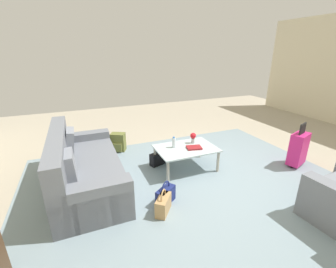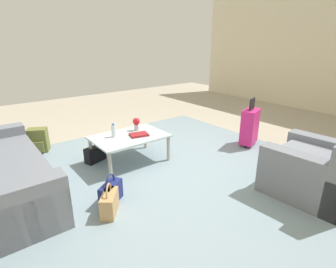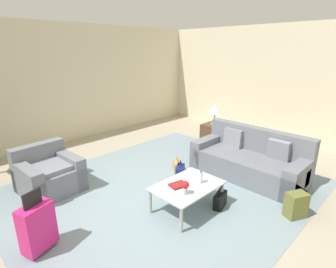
{
  "view_description": "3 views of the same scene",
  "coord_description": "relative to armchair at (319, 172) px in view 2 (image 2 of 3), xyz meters",
  "views": [
    {
      "loc": [
        2.13,
        2.82,
        2.06
      ],
      "look_at": [
        0.97,
        0.02,
        0.94
      ],
      "focal_mm": 24.0,
      "sensor_mm": 36.0,
      "label": 1
    },
    {
      "loc": [
        2.21,
        2.75,
        1.75
      ],
      "look_at": [
        0.24,
        0.23,
        0.62
      ],
      "focal_mm": 28.0,
      "sensor_mm": 36.0,
      "label": 2
    },
    {
      "loc": [
        -2.37,
        -2.85,
        2.43
      ],
      "look_at": [
        0.91,
        0.44,
        0.93
      ],
      "focal_mm": 28.0,
      "sensor_mm": 36.0,
      "label": 3
    }
  ],
  "objects": [
    {
      "name": "coffee_table",
      "position": [
        1.3,
        -2.17,
        0.09
      ],
      "size": [
        1.08,
        0.74,
        0.42
      ],
      "color": "silver",
      "rests_on": "ground"
    },
    {
      "name": "handbag_tan",
      "position": [
        2.13,
        -1.19,
        -0.16
      ],
      "size": [
        0.31,
        0.34,
        0.36
      ],
      "color": "tan",
      "rests_on": "ground"
    },
    {
      "name": "wall_left",
      "position": [
        -4.16,
        -1.67,
        1.26
      ],
      "size": [
        0.12,
        8.0,
        3.1
      ],
      "primitive_type": "cube",
      "color": "beige",
      "rests_on": "ground"
    },
    {
      "name": "flower_vase",
      "position": [
        1.08,
        -2.32,
        0.26
      ],
      "size": [
        0.11,
        0.11,
        0.21
      ],
      "color": "#B2B7BC",
      "rests_on": "coffee_table"
    },
    {
      "name": "coffee_table_book",
      "position": [
        1.18,
        -2.09,
        0.15
      ],
      "size": [
        0.3,
        0.24,
        0.03
      ],
      "primitive_type": "cube",
      "rotation": [
        0.0,
        0.0,
        -0.22
      ],
      "color": "maroon",
      "rests_on": "coffee_table"
    },
    {
      "name": "area_rug",
      "position": [
        1.5,
        -1.47,
        -0.29
      ],
      "size": [
        5.2,
        4.4,
        0.01
      ],
      "primitive_type": "cube",
      "color": "gray",
      "rests_on": "ground"
    },
    {
      "name": "armchair",
      "position": [
        0.0,
        0.0,
        0.0
      ],
      "size": [
        1.0,
        1.0,
        0.81
      ],
      "color": "slate",
      "rests_on": "ground"
    },
    {
      "name": "backpack_olive",
      "position": [
        2.31,
        -3.46,
        -0.1
      ],
      "size": [
        0.36,
        0.34,
        0.4
      ],
      "color": "olive",
      "rests_on": "ground"
    },
    {
      "name": "handbag_navy",
      "position": [
        2.03,
        -1.36,
        -0.16
      ],
      "size": [
        0.34,
        0.3,
        0.36
      ],
      "color": "navy",
      "rests_on": "ground"
    },
    {
      "name": "water_bottle",
      "position": [
        1.5,
        -2.27,
        0.23
      ],
      "size": [
        0.06,
        0.06,
        0.2
      ],
      "color": "silver",
      "rests_on": "coffee_table"
    },
    {
      "name": "suitcase_magenta",
      "position": [
        -0.7,
        -1.47,
        0.07
      ],
      "size": [
        0.45,
        0.34,
        0.85
      ],
      "color": "#D12375",
      "rests_on": "ground"
    },
    {
      "name": "handbag_black",
      "position": [
        1.72,
        -2.51,
        -0.16
      ],
      "size": [
        0.35,
        0.23,
        0.36
      ],
      "color": "black",
      "rests_on": "ground"
    },
    {
      "name": "ground_plane",
      "position": [
        0.9,
        -1.67,
        -0.29
      ],
      "size": [
        12.0,
        12.0,
        0.0
      ],
      "primitive_type": "plane",
      "color": "#A89E89"
    }
  ]
}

